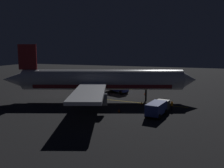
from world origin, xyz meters
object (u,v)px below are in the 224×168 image
Objects in this scene: airliner at (100,81)px; baggage_truck at (158,108)px; traffic_cone_under_wing at (119,111)px; traffic_cone_near_right at (145,94)px; ground_crew_worker at (172,105)px; traffic_cone_near_left at (142,103)px; catering_truck at (117,87)px.

airliner is 5.70× the size of baggage_truck.
traffic_cone_near_right is at bearing 176.19° from traffic_cone_under_wing.
baggage_truck reaches higher than traffic_cone_near_right.
ground_crew_worker is 3.16× the size of traffic_cone_under_wing.
traffic_cone_near_right is (-16.17, -5.24, -0.92)m from baggage_truck.
ground_crew_worker is at bearing 77.08° from airliner.
traffic_cone_near_left is 7.12m from traffic_cone_under_wing.
traffic_cone_under_wing is (0.20, -6.33, -0.92)m from baggage_truck.
traffic_cone_near_right and traffic_cone_under_wing have the same top height.
catering_truck is 3.70× the size of ground_crew_worker.
baggage_truck is 3.83× the size of ground_crew_worker.
catering_truck reaches higher than traffic_cone_near_left.
traffic_cone_under_wing is at bearing -3.81° from traffic_cone_near_right.
traffic_cone_near_left is (0.56, 8.74, -3.84)m from airliner.
catering_truck is (-16.69, -12.03, 0.16)m from baggage_truck.
ground_crew_worker is 3.16× the size of traffic_cone_near_right.
baggage_truck is at bearing 91.81° from traffic_cone_under_wing.
baggage_truck is at bearing 17.97° from traffic_cone_near_right.
traffic_cone_near_left and traffic_cone_near_right have the same top height.
airliner is at bearing -138.84° from traffic_cone_under_wing.
airliner reaches higher than ground_crew_worker.
baggage_truck is 20.57m from catering_truck.
ground_crew_worker is at bearing 46.99° from catering_truck.
traffic_cone_near_left is at bearing -148.75° from baggage_truck.
traffic_cone_near_left is at bearing -115.52° from ground_crew_worker.
traffic_cone_under_wing is at bearing 41.16° from airliner.
airliner is 14.82m from baggage_truck.
ground_crew_worker is (12.95, 13.89, -0.44)m from catering_truck.
catering_truck is 11.71× the size of traffic_cone_near_left.
traffic_cone_near_left is 1.00× the size of traffic_cone_under_wing.
traffic_cone_near_right is at bearing -172.38° from traffic_cone_near_left.
ground_crew_worker is 3.16× the size of traffic_cone_near_left.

